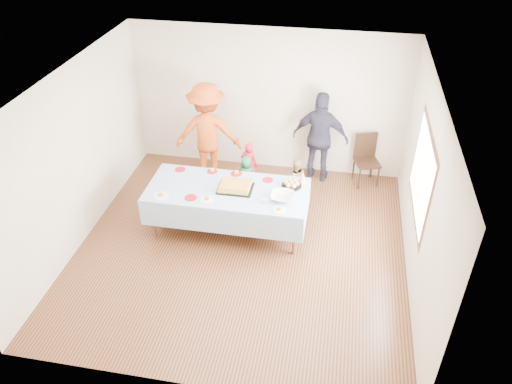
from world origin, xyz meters
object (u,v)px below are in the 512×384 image
at_px(dining_chair, 366,156).
at_px(birthday_cake, 235,186).
at_px(adult_left, 208,132).
at_px(party_table, 227,192).

bearing_deg(dining_chair, birthday_cake, -156.45).
relative_size(birthday_cake, adult_left, 0.29).
xyz_separation_m(party_table, birthday_cake, (0.12, 0.03, 0.10)).
relative_size(birthday_cake, dining_chair, 0.57).
bearing_deg(adult_left, party_table, 106.99).
height_order(birthday_cake, adult_left, adult_left).
height_order(birthday_cake, dining_chair, dining_chair).
bearing_deg(party_table, dining_chair, 40.82).
height_order(party_table, adult_left, adult_left).
height_order(dining_chair, adult_left, adult_left).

